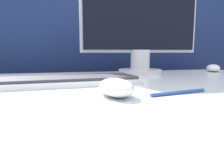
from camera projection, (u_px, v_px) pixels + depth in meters
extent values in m
cube|color=navy|center=(85.00, 91.00, 1.20)|extent=(5.00, 0.03, 1.28)
ellipsoid|color=white|center=(116.00, 87.00, 0.47)|extent=(0.08, 0.13, 0.04)
cube|color=silver|center=(70.00, 82.00, 0.64)|extent=(0.42, 0.17, 0.02)
cube|color=#38383D|center=(70.00, 78.00, 0.64)|extent=(0.39, 0.15, 0.01)
cylinder|color=silver|center=(140.00, 72.00, 0.95)|extent=(0.19, 0.19, 0.02)
cylinder|color=silver|center=(140.00, 60.00, 0.95)|extent=(0.08, 0.08, 0.08)
cube|color=silver|center=(141.00, 3.00, 0.92)|extent=(0.52, 0.01, 0.41)
cube|color=black|center=(141.00, 3.00, 0.91)|extent=(0.49, 0.02, 0.39)
ellipsoid|color=white|center=(213.00, 68.00, 1.06)|extent=(0.11, 0.13, 0.04)
cylinder|color=#284C9E|center=(179.00, 92.00, 0.50)|extent=(0.15, 0.04, 0.01)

